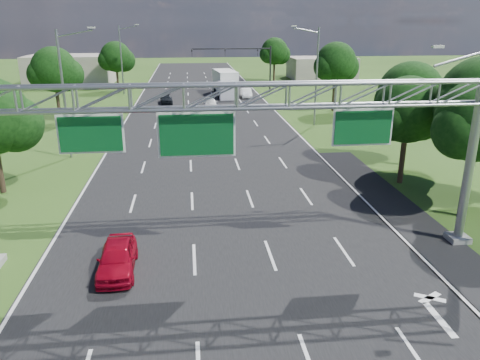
{
  "coord_description": "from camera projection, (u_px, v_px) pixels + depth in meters",
  "views": [
    {
      "loc": [
        -1.82,
        -8.09,
        10.55
      ],
      "look_at": [
        0.68,
        14.49,
        2.82
      ],
      "focal_mm": 35.0,
      "sensor_mm": 36.0,
      "label": 1
    }
  ],
  "objects": [
    {
      "name": "building_left",
      "position": [
        71.0,
        70.0,
        81.5
      ],
      "size": [
        14.0,
        10.0,
        5.0
      ],
      "primitive_type": "cube",
      "color": "gray",
      "rests_on": "ground"
    },
    {
      "name": "car_queue_c",
      "position": [
        166.0,
        98.0,
        63.16
      ],
      "size": [
        1.91,
        4.02,
        1.33
      ],
      "primitive_type": "imported",
      "rotation": [
        0.0,
        0.0,
        0.09
      ],
      "color": "black",
      "rests_on": "ground"
    },
    {
      "name": "building_right",
      "position": [
        321.0,
        68.0,
        90.22
      ],
      "size": [
        12.0,
        9.0,
        4.0
      ],
      "primitive_type": "cube",
      "color": "gray",
      "rests_on": "ground"
    },
    {
      "name": "box_truck",
      "position": [
        226.0,
        84.0,
        69.67
      ],
      "size": [
        3.52,
        9.68,
        3.56
      ],
      "rotation": [
        0.0,
        0.0,
        0.12
      ],
      "color": "white",
      "rests_on": "ground"
    },
    {
      "name": "car_queue_b",
      "position": [
        220.0,
        89.0,
        72.47
      ],
      "size": [
        1.98,
        4.27,
        1.19
      ],
      "primitive_type": "imported",
      "rotation": [
        0.0,
        0.0,
        -0.0
      ],
      "color": "black",
      "rests_on": "ground"
    },
    {
      "name": "red_coupe",
      "position": [
        117.0,
        258.0,
        20.59
      ],
      "size": [
        1.7,
        4.01,
        1.35
      ],
      "primitive_type": "imported",
      "rotation": [
        0.0,
        0.0,
        0.03
      ],
      "color": "#A7071D",
      "rests_on": "ground"
    },
    {
      "name": "tree_verge_rd",
      "position": [
        336.0,
        64.0,
        56.27
      ],
      "size": [
        5.76,
        4.8,
        8.28
      ],
      "color": "#2D2116",
      "rests_on": "ground"
    },
    {
      "name": "streetlight_l_far",
      "position": [
        122.0,
        57.0,
        69.39
      ],
      "size": [
        2.97,
        0.22,
        10.16
      ],
      "color": "gray",
      "rests_on": "ground"
    },
    {
      "name": "streetlight_r_mid",
      "position": [
        315.0,
        72.0,
        48.22
      ],
      "size": [
        2.97,
        0.22,
        10.16
      ],
      "color": "gray",
      "rests_on": "ground"
    },
    {
      "name": "car_queue_a",
      "position": [
        210.0,
        103.0,
        59.75
      ],
      "size": [
        1.69,
        4.03,
        1.16
      ],
      "primitive_type": "imported",
      "rotation": [
        0.0,
        0.0,
        -0.01
      ],
      "color": "silver",
      "rests_on": "ground"
    },
    {
      "name": "tree_verge_re",
      "position": [
        275.0,
        52.0,
        84.43
      ],
      "size": [
        5.76,
        4.8,
        7.84
      ],
      "color": "#2D2116",
      "rests_on": "ground"
    },
    {
      "name": "tree_verge_lc",
      "position": [
        116.0,
        58.0,
        74.15
      ],
      "size": [
        5.76,
        4.8,
        7.62
      ],
      "color": "#2D2116",
      "rests_on": "ground"
    },
    {
      "name": "road_flare",
      "position": [
        415.0,
        226.0,
        25.44
      ],
      "size": [
        3.0,
        30.0,
        0.02
      ],
      "primitive_type": "cube",
      "color": "black",
      "rests_on": "ground"
    },
    {
      "name": "car_queue_d",
      "position": [
        246.0,
        93.0,
        67.99
      ],
      "size": [
        1.49,
        4.02,
        1.31
      ],
      "primitive_type": "imported",
      "rotation": [
        0.0,
        0.0,
        -0.03
      ],
      "color": "white",
      "rests_on": "ground"
    },
    {
      "name": "tree_cluster_right",
      "position": [
        457.0,
        110.0,
        29.09
      ],
      "size": [
        9.91,
        14.6,
        8.68
      ],
      "color": "#2D2116",
      "rests_on": "ground"
    },
    {
      "name": "sign_gantry",
      "position": [
        238.0,
        110.0,
        20.31
      ],
      "size": [
        23.5,
        1.0,
        9.56
      ],
      "color": "gray",
      "rests_on": "ground"
    },
    {
      "name": "streetlight_l_near",
      "position": [
        66.0,
        88.0,
        36.46
      ],
      "size": [
        2.97,
        0.22,
        10.16
      ],
      "color": "gray",
      "rests_on": "ground"
    },
    {
      "name": "ground",
      "position": [
        212.0,
        153.0,
        39.43
      ],
      "size": [
        220.0,
        220.0,
        0.0
      ],
      "primitive_type": "plane",
      "color": "#2D4D17",
      "rests_on": "ground"
    },
    {
      "name": "road",
      "position": [
        212.0,
        153.0,
        39.43
      ],
      "size": [
        18.0,
        180.0,
        0.02
      ],
      "primitive_type": "cube",
      "color": "black",
      "rests_on": "ground"
    },
    {
      "name": "traffic_signal",
      "position": [
        248.0,
        58.0,
        71.48
      ],
      "size": [
        12.21,
        0.24,
        7.0
      ],
      "color": "black",
      "rests_on": "ground"
    },
    {
      "name": "tree_verge_lb",
      "position": [
        55.0,
        72.0,
        50.18
      ],
      "size": [
        5.76,
        4.8,
        8.06
      ],
      "color": "#2D2116",
      "rests_on": "ground"
    }
  ]
}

